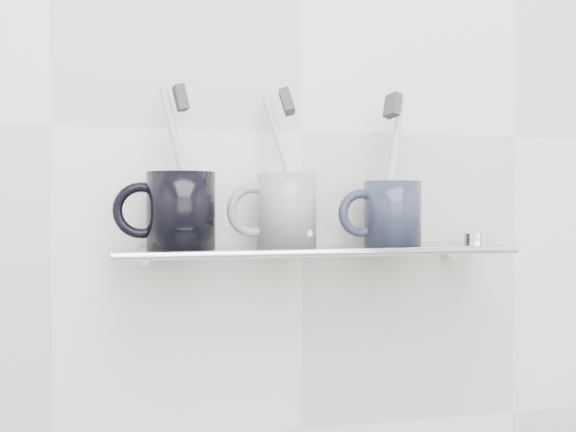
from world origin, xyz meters
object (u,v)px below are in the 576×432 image
object	(u,v)px
shelf_glass	(315,250)
mug_left	(181,210)
mug_right	(392,213)
mug_center	(287,210)

from	to	relation	value
shelf_glass	mug_left	distance (m)	0.17
shelf_glass	mug_right	size ratio (longest dim) A/B	6.02
mug_right	shelf_glass	bearing A→B (deg)	172.67
mug_right	mug_center	bearing A→B (deg)	169.97
shelf_glass	mug_left	xyz separation A→B (m)	(-0.17, 0.00, 0.05)
shelf_glass	mug_right	xyz separation A→B (m)	(0.11, 0.00, 0.05)
mug_left	mug_center	xyz separation A→B (m)	(0.13, 0.00, -0.00)
shelf_glass	mug_left	bearing A→B (deg)	178.28
mug_left	mug_center	distance (m)	0.13
mug_left	mug_right	bearing A→B (deg)	-8.12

